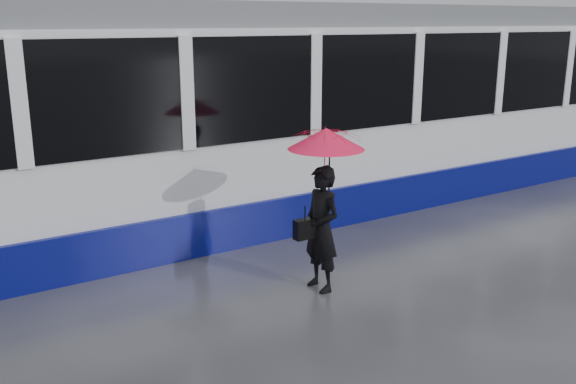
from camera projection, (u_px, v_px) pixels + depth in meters
ground at (312, 271)px, 8.20m from camera, size 90.00×90.00×0.00m
rails at (222, 221)px, 10.22m from camera, size 34.00×1.51×0.02m
tram at (388, 104)px, 11.61m from camera, size 26.00×2.56×3.35m
woman at (321, 229)px, 7.46m from camera, size 0.38×0.56×1.50m
umbrella at (326, 153)px, 7.26m from camera, size 0.91×0.91×1.01m
handbag at (305, 229)px, 7.35m from camera, size 0.27×0.12×0.41m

